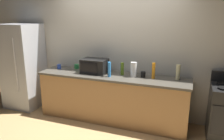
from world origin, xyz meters
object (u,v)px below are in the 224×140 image
object	(u,v)px
refrigerator	(23,66)
mug_black	(143,74)
bottle_spray_cleaner	(109,69)
bottle_dish_soap	(153,71)
bottle_hand_soap	(178,72)
mug_blue	(59,67)
bottle_olive_oil	(122,69)
microwave	(95,66)
mug_green	(77,66)
paper_towel_roll	(134,69)

from	to	relation	value
refrigerator	mug_black	bearing A→B (deg)	1.70
bottle_spray_cleaner	bottle_dish_soap	xyz separation A→B (m)	(0.77, 0.16, 0.01)
refrigerator	bottle_hand_soap	size ratio (longest dim) A/B	6.77
mug_black	mug_blue	bearing A→B (deg)	-179.93
refrigerator	mug_blue	bearing A→B (deg)	5.03
refrigerator	bottle_spray_cleaner	bearing A→B (deg)	-3.03
bottle_spray_cleaner	bottle_olive_oil	xyz separation A→B (m)	(0.18, 0.20, -0.02)
bottle_spray_cleaner	mug_blue	size ratio (longest dim) A/B	2.97
microwave	mug_green	bearing A→B (deg)	161.10
refrigerator	mug_black	distance (m)	2.62
bottle_olive_oil	bottle_hand_soap	xyz separation A→B (m)	(0.99, 0.05, 0.02)
paper_towel_roll	mug_blue	world-z (taller)	paper_towel_roll
bottle_spray_cleaner	mug_blue	bearing A→B (deg)	171.15
microwave	bottle_dish_soap	xyz separation A→B (m)	(1.13, 0.00, 0.01)
microwave	mug_green	xyz separation A→B (m)	(-0.49, 0.17, -0.09)
paper_towel_roll	bottle_dish_soap	world-z (taller)	bottle_dish_soap
bottle_spray_cleaner	bottle_hand_soap	size ratio (longest dim) A/B	1.03
bottle_spray_cleaner	mug_green	distance (m)	0.91
bottle_dish_soap	mug_black	xyz separation A→B (m)	(-0.19, 0.03, -0.09)
refrigerator	paper_towel_roll	distance (m)	2.45
mug_green	refrigerator	bearing A→B (deg)	-169.80
paper_towel_roll	mug_blue	xyz separation A→B (m)	(-1.59, 0.03, -0.09)
paper_towel_roll	microwave	bearing A→B (deg)	-179.84
bottle_dish_soap	bottle_spray_cleaner	bearing A→B (deg)	-168.25
mug_black	paper_towel_roll	bearing A→B (deg)	-170.69
refrigerator	bottle_olive_oil	size ratio (longest dim) A/B	7.75
bottle_dish_soap	bottle_olive_oil	distance (m)	0.59
microwave	bottle_spray_cleaner	bearing A→B (deg)	-23.32
paper_towel_roll	bottle_spray_cleaner	world-z (taller)	bottle_spray_cleaner
microwave	bottle_olive_oil	world-z (taller)	microwave
microwave	mug_blue	distance (m)	0.82
paper_towel_roll	mug_blue	bearing A→B (deg)	179.08
bottle_olive_oil	mug_black	world-z (taller)	bottle_olive_oil
paper_towel_roll	bottle_olive_oil	distance (m)	0.23
bottle_hand_soap	mug_black	world-z (taller)	bottle_hand_soap
paper_towel_roll	bottle_olive_oil	size ratio (longest dim) A/B	1.16
microwave	mug_green	world-z (taller)	microwave
mug_black	mug_blue	distance (m)	1.76
mug_green	mug_blue	bearing A→B (deg)	-157.33
bottle_dish_soap	bottle_hand_soap	bearing A→B (deg)	12.77
microwave	mug_black	xyz separation A→B (m)	(0.94, 0.03, -0.08)
microwave	mug_blue	bearing A→B (deg)	178.07
mug_green	bottle_olive_oil	bearing A→B (deg)	-6.83
mug_green	mug_blue	world-z (taller)	mug_blue
mug_blue	bottle_olive_oil	bearing A→B (deg)	0.65
paper_towel_roll	bottle_olive_oil	xyz separation A→B (m)	(-0.23, 0.04, -0.02)
bottle_olive_oil	mug_green	bearing A→B (deg)	173.17
microwave	mug_blue	xyz separation A→B (m)	(-0.82, 0.03, -0.09)
bottle_dish_soap	bottle_olive_oil	size ratio (longest dim) A/B	1.23
bottle_dish_soap	mug_black	world-z (taller)	bottle_dish_soap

